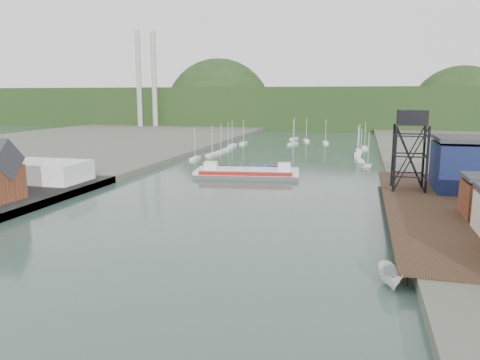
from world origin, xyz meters
The scene contains 9 objects.
ground centered at (0.00, 0.00, 0.00)m, with size 600.00×600.00×0.00m, color #2F4943.
east_pier centered at (37.00, 45.00, 1.90)m, with size 14.00×70.00×2.45m.
white_shed centered at (-44.00, 50.00, 3.85)m, with size 18.00×12.00×4.50m, color silver.
lift_tower centered at (35.00, 58.00, 15.65)m, with size 6.50×6.50×16.00m.
marina_sailboats centered at (0.08, 138.46, 0.35)m, with size 57.71×92.65×0.90m.
smokestacks centered at (-106.00, 232.50, 30.00)m, with size 11.20×8.20×60.00m.
distant_hills centered at (-3.98, 301.35, 10.38)m, with size 500.00×120.00×80.00m.
chain_ferry centered at (-2.91, 75.91, 1.10)m, with size 27.93×14.32×3.84m.
motorboat centered at (29.31, 11.14, 1.14)m, with size 2.21×5.88×2.27m, color silver.
Camera 1 is at (25.59, -40.56, 20.93)m, focal length 35.00 mm.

